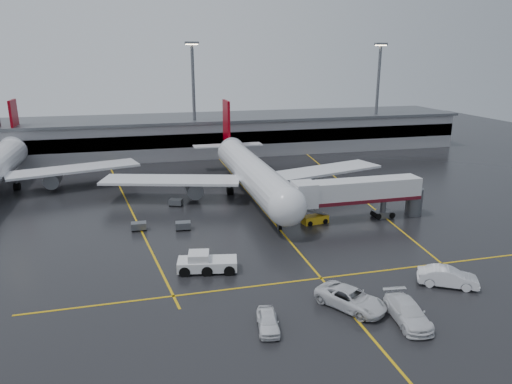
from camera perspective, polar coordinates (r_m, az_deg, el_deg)
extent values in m
plane|color=black|center=(70.32, 1.17, -2.57)|extent=(220.00, 220.00, 0.00)
cube|color=gold|center=(70.32, 1.17, -2.56)|extent=(0.25, 90.00, 0.02)
cube|color=gold|center=(51.08, 7.90, -10.30)|extent=(60.00, 0.25, 0.02)
cube|color=gold|center=(77.52, -15.27, -1.34)|extent=(9.99, 69.35, 0.02)
cube|color=gold|center=(85.41, 11.06, 0.56)|extent=(7.57, 69.64, 0.02)
cube|color=gray|center=(115.04, -5.27, 6.87)|extent=(120.00, 18.00, 8.00)
cube|color=black|center=(106.40, -4.50, 6.39)|extent=(120.00, 0.40, 3.00)
cube|color=#595B60|center=(114.42, -5.32, 8.99)|extent=(122.00, 19.00, 0.60)
cylinder|color=#595B60|center=(107.35, -7.54, 10.70)|extent=(0.70, 0.70, 25.00)
cube|color=#595B60|center=(106.89, -7.80, 17.48)|extent=(3.00, 1.20, 0.50)
cube|color=#FFE5B2|center=(106.88, -7.79, 17.32)|extent=(2.60, 0.90, 0.20)
cylinder|color=#595B60|center=(121.30, 14.47, 10.96)|extent=(0.70, 0.70, 25.00)
cube|color=#595B60|center=(120.88, 14.91, 16.96)|extent=(3.00, 1.20, 0.50)
cube|color=#FFE5B2|center=(120.88, 14.90, 16.82)|extent=(2.60, 0.90, 0.20)
cylinder|color=silver|center=(76.56, -0.41, 2.29)|extent=(5.20, 36.00, 5.20)
sphere|color=silver|center=(59.92, 3.76, -1.77)|extent=(5.20, 5.20, 5.20)
cone|color=silver|center=(96.47, -3.44, 5.56)|extent=(4.94, 8.00, 4.94)
cube|color=#85000C|center=(96.66, -3.61, 8.52)|extent=(0.50, 5.50, 8.50)
cube|color=silver|center=(96.44, -3.44, 5.68)|extent=(14.00, 3.00, 0.25)
cube|color=silver|center=(76.72, -10.24, 1.44)|extent=(22.80, 11.83, 0.40)
cube|color=silver|center=(82.57, 8.05, 2.59)|extent=(22.80, 11.83, 0.40)
cylinder|color=#595B60|center=(76.44, -7.52, 0.41)|extent=(2.60, 4.50, 2.60)
cylinder|color=#595B60|center=(80.77, 5.98, 1.33)|extent=(2.60, 4.50, 2.60)
cylinder|color=#595B60|center=(63.66, 2.87, -3.69)|extent=(0.56, 0.56, 2.00)
cylinder|color=#595B60|center=(79.54, -3.17, 0.42)|extent=(0.56, 0.56, 2.00)
cylinder|color=#595B60|center=(80.97, 1.28, 0.72)|extent=(0.56, 0.56, 2.00)
cylinder|color=black|center=(63.85, 2.86, -4.16)|extent=(0.40, 1.10, 1.10)
cylinder|color=black|center=(79.67, -3.16, 0.11)|extent=(1.00, 1.40, 1.40)
cylinder|color=black|center=(81.09, 1.28, 0.42)|extent=(1.00, 1.40, 1.40)
cone|color=silver|center=(109.29, -27.00, 5.08)|extent=(4.94, 8.00, 4.94)
cube|color=#85000C|center=(109.56, -27.23, 7.69)|extent=(0.50, 5.50, 8.50)
cube|color=silver|center=(109.25, -27.02, 5.19)|extent=(14.00, 3.00, 0.25)
cube|color=silver|center=(88.92, -21.20, 2.63)|extent=(22.80, 11.83, 0.40)
cylinder|color=#595B60|center=(88.78, -23.41, 1.43)|extent=(2.60, 4.50, 2.60)
cylinder|color=#595B60|center=(92.15, -27.02, 0.84)|extent=(0.56, 0.56, 2.00)
cylinder|color=black|center=(92.26, -26.98, 0.58)|extent=(1.00, 1.40, 1.40)
cube|color=silver|center=(67.86, 12.38, 0.23)|extent=(18.00, 3.20, 3.00)
cube|color=#520E18|center=(68.23, 12.32, -0.82)|extent=(18.00, 3.30, 0.50)
cube|color=silver|center=(64.67, 5.87, -0.27)|extent=(3.00, 3.40, 3.30)
cylinder|color=#595B60|center=(70.54, 15.15, -1.81)|extent=(0.80, 0.80, 3.00)
cube|color=#595B60|center=(70.86, 15.09, -2.62)|extent=(2.60, 1.60, 0.90)
cylinder|color=#595B60|center=(72.93, 18.61, -1.10)|extent=(2.40, 2.40, 4.00)
cylinder|color=black|center=(70.34, 14.31, -2.70)|extent=(0.90, 1.80, 0.90)
cylinder|color=black|center=(71.40, 15.86, -2.54)|extent=(0.90, 1.80, 0.90)
cube|color=silver|center=(52.09, -5.91, -8.69)|extent=(6.78, 3.72, 1.10)
cube|color=silver|center=(51.76, -6.97, -7.78)|extent=(2.57, 2.57, 0.92)
cube|color=black|center=(51.76, -6.97, -7.78)|extent=(2.31, 2.31, 0.82)
cylinder|color=black|center=(52.39, -8.54, -9.02)|extent=(1.68, 2.92, 1.19)
cylinder|color=black|center=(52.23, -5.90, -9.00)|extent=(1.68, 2.92, 1.19)
cylinder|color=black|center=(52.17, -3.26, -8.97)|extent=(1.68, 2.92, 1.19)
cube|color=gold|center=(66.60, 7.16, -3.29)|extent=(3.89, 2.14, 1.13)
cube|color=#595B60|center=(66.25, 7.19, -2.41)|extent=(3.65, 1.51, 1.28)
cylinder|color=black|center=(66.09, 6.24, -3.65)|extent=(1.00, 1.84, 0.72)
cylinder|color=black|center=(67.31, 8.05, -3.34)|extent=(1.00, 1.84, 0.72)
imported|color=silver|center=(45.69, 11.43, -12.57)|extent=(6.21, 7.42, 1.89)
imported|color=silver|center=(44.88, 17.90, -13.68)|extent=(3.29, 6.57, 1.83)
imported|color=white|center=(52.48, 22.23, -9.52)|extent=(6.15, 4.72, 1.95)
imported|color=white|center=(41.91, 1.46, -15.38)|extent=(2.46, 4.62, 1.50)
cube|color=#595B60|center=(64.30, -8.83, -4.00)|extent=(2.11, 1.47, 0.90)
cylinder|color=black|center=(64.00, -9.52, -4.58)|extent=(0.40, 0.20, 0.40)
cylinder|color=black|center=(64.00, -8.09, -4.51)|extent=(0.40, 0.20, 0.40)
cylinder|color=black|center=(64.94, -9.53, -4.27)|extent=(0.40, 0.20, 0.40)
cylinder|color=black|center=(64.94, -8.11, -4.20)|extent=(0.40, 0.20, 0.40)
cube|color=#595B60|center=(65.29, -14.02, -3.99)|extent=(2.00, 1.30, 0.90)
cylinder|color=black|center=(65.00, -14.69, -4.57)|extent=(0.40, 0.20, 0.40)
cylinder|color=black|center=(64.98, -13.28, -4.48)|extent=(0.40, 0.20, 0.40)
cylinder|color=black|center=(65.93, -14.69, -4.27)|extent=(0.40, 0.20, 0.40)
cylinder|color=black|center=(65.92, -13.30, -4.18)|extent=(0.40, 0.20, 0.40)
cube|color=#595B60|center=(74.52, -9.68, -1.18)|extent=(2.35, 1.98, 0.90)
cylinder|color=black|center=(74.47, -10.37, -1.61)|extent=(0.40, 0.20, 0.40)
cylinder|color=black|center=(73.97, -9.19, -1.67)|extent=(0.40, 0.20, 0.40)
cylinder|color=black|center=(75.37, -10.12, -1.38)|extent=(0.40, 0.20, 0.40)
cylinder|color=black|center=(74.88, -8.96, -1.44)|extent=(0.40, 0.20, 0.40)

